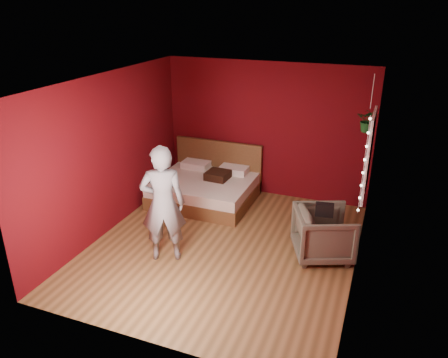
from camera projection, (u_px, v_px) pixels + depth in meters
floor at (223, 246)px, 6.93m from camera, size 4.50×4.50×0.00m
room_walls at (223, 146)px, 6.28m from camera, size 4.04×4.54×2.62m
window at (369, 155)px, 6.47m from camera, size 0.05×0.97×1.27m
fairy_lights at (364, 166)px, 6.03m from camera, size 0.04×0.04×1.45m
bed at (206, 187)px, 8.45m from camera, size 1.82×1.55×1.00m
person at (163, 204)px, 6.31m from camera, size 0.77×0.66×1.79m
armchair at (324, 234)px, 6.54m from camera, size 1.09×1.08×0.77m
handbag at (324, 210)px, 6.22m from camera, size 0.27×0.16×0.18m
throw_pillow at (218, 175)px, 8.30m from camera, size 0.43×0.43×0.15m
hanging_plant at (369, 120)px, 6.82m from camera, size 0.39×0.36×0.91m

